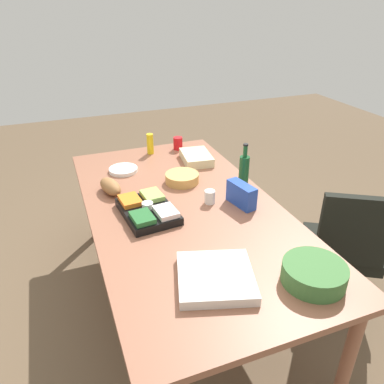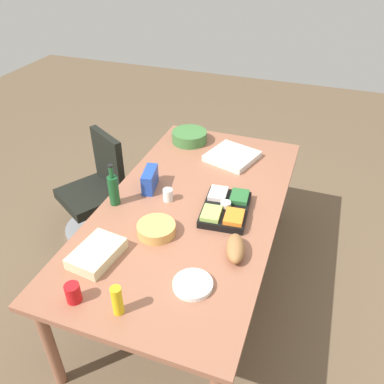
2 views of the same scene
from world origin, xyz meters
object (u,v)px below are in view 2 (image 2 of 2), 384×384
at_px(office_chair, 97,198).
at_px(veggie_tray, 226,208).
at_px(mustard_bottle, 117,300).
at_px(red_solo_cup, 73,293).
at_px(conference_table, 192,213).
at_px(paper_plate_stack, 193,284).
at_px(sheet_cake, 97,253).
at_px(wine_bottle, 113,189).
at_px(paper_cup, 168,195).
at_px(salad_bowl, 189,137).
at_px(chip_bag_blue, 150,180).
at_px(bread_loaf, 235,248).
at_px(pizza_box, 232,156).
at_px(chip_bowl, 156,229).

xyz_separation_m(office_chair, veggie_tray, (-0.36, -1.29, 0.47)).
distance_m(mustard_bottle, red_solo_cup, 0.26).
height_order(conference_table, red_solo_cup, red_solo_cup).
relative_size(paper_plate_stack, sheet_cake, 0.69).
height_order(wine_bottle, red_solo_cup, wine_bottle).
relative_size(paper_cup, salad_bowl, 0.29).
bearing_deg(chip_bag_blue, red_solo_cup, -176.78).
height_order(paper_cup, chip_bag_blue, chip_bag_blue).
bearing_deg(wine_bottle, sheet_cake, -162.43).
height_order(office_chair, salad_bowl, office_chair).
xyz_separation_m(wine_bottle, bread_loaf, (-0.21, -0.92, -0.07)).
xyz_separation_m(chip_bag_blue, bread_loaf, (-0.47, -0.77, -0.02)).
xyz_separation_m(pizza_box, salad_bowl, (0.17, 0.44, 0.02)).
bearing_deg(wine_bottle, paper_cup, -63.73).
height_order(chip_bowl, paper_plate_stack, chip_bowl).
xyz_separation_m(chip_bag_blue, mustard_bottle, (-1.07, -0.32, 0.01)).
distance_m(wine_bottle, salad_bowl, 1.06).
distance_m(salad_bowl, bread_loaf, 1.46).
relative_size(veggie_tray, chip_bag_blue, 2.03).
distance_m(sheet_cake, bread_loaf, 0.81).
distance_m(office_chair, red_solo_cup, 1.62).
bearing_deg(red_solo_cup, chip_bowl, -16.48).
relative_size(paper_cup, mustard_bottle, 0.51).
bearing_deg(sheet_cake, paper_cup, -14.15).
height_order(veggie_tray, salad_bowl, salad_bowl).
bearing_deg(pizza_box, office_chair, 124.21).
bearing_deg(bread_loaf, conference_table, 47.53).
height_order(chip_bowl, pizza_box, chip_bowl).
relative_size(mustard_bottle, red_solo_cup, 1.60).
relative_size(conference_table, mustard_bottle, 13.01).
bearing_deg(paper_cup, veggie_tray, -90.49).
bearing_deg(office_chair, sheet_cake, -146.13).
distance_m(conference_table, salad_bowl, 0.95).
xyz_separation_m(chip_bowl, sheet_cake, (-0.32, 0.24, 0.00)).
xyz_separation_m(conference_table, paper_plate_stack, (-0.69, -0.26, 0.08)).
distance_m(paper_cup, bread_loaf, 0.70).
height_order(office_chair, red_solo_cup, office_chair).
height_order(pizza_box, salad_bowl, salad_bowl).
bearing_deg(sheet_cake, office_chair, 33.87).
height_order(veggie_tray, paper_plate_stack, veggie_tray).
height_order(conference_table, veggie_tray, veggie_tray).
xyz_separation_m(paper_cup, chip_bag_blue, (0.09, 0.18, 0.03)).
bearing_deg(conference_table, veggie_tray, -89.91).
bearing_deg(wine_bottle, veggie_tray, -77.95).
relative_size(paper_cup, wine_bottle, 0.29).
height_order(veggie_tray, mustard_bottle, mustard_bottle).
xyz_separation_m(wine_bottle, mustard_bottle, (-0.82, -0.47, -0.03)).
xyz_separation_m(veggie_tray, chip_bowl, (-0.35, 0.35, -0.00)).
bearing_deg(red_solo_cup, salad_bowl, 1.21).
xyz_separation_m(pizza_box, mustard_bottle, (-1.69, 0.14, 0.06)).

